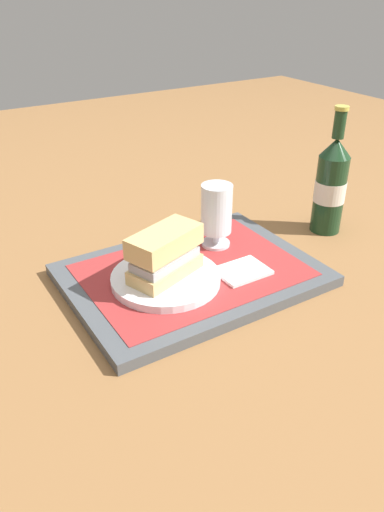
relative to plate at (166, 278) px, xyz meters
name	(u,v)px	position (x,y,z in m)	size (l,w,h in m)	color
ground_plane	(192,280)	(0.06, 0.01, -0.03)	(3.00, 3.00, 0.00)	olive
tray	(192,275)	(0.06, 0.01, -0.02)	(0.44, 0.32, 0.02)	#4C5156
placemat	(192,270)	(0.06, 0.01, -0.01)	(0.38, 0.27, 0.00)	#9E2D2D
plate	(166,278)	(0.00, 0.00, 0.00)	(0.19, 0.19, 0.01)	white
sandwich	(166,253)	(0.00, 0.00, 0.05)	(0.14, 0.10, 0.08)	tan
beer_glass	(216,214)	(0.15, 0.07, 0.06)	(0.06, 0.06, 0.12)	silver
napkin_folded	(242,271)	(0.13, -0.04, 0.00)	(0.09, 0.07, 0.01)	white
beer_bottle	(331,185)	(0.41, 0.03, 0.08)	(0.07, 0.07, 0.27)	#19381E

